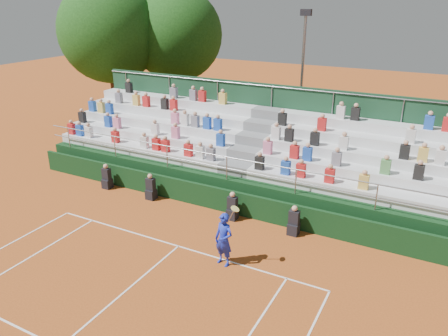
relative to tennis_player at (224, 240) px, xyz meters
The scene contains 8 objects.
ground 2.18m from the tennis_player, behind, with size 90.00×90.00×0.00m, color #A84E1C.
courtside_wall 3.95m from the tennis_player, 119.91° to the left, with size 20.00×0.15×1.00m, color black.
line_officials 4.36m from the tennis_player, 137.09° to the left, with size 9.51×0.40×1.19m.
grandstand 6.92m from the tennis_player, 106.54° to the left, with size 20.00×5.20×4.40m.
tennis_player is the anchor object (origin of this frame).
tree_west 19.37m from the tennis_player, 141.40° to the left, with size 6.54×6.54×9.47m.
tree_east 19.17m from the tennis_player, 127.93° to the left, with size 6.20×6.20×9.02m.
floodlight_mast 13.82m from the tennis_player, 98.46° to the left, with size 0.60×0.25×7.71m.
Camera 1 is at (7.78, -11.17, 8.36)m, focal length 35.00 mm.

